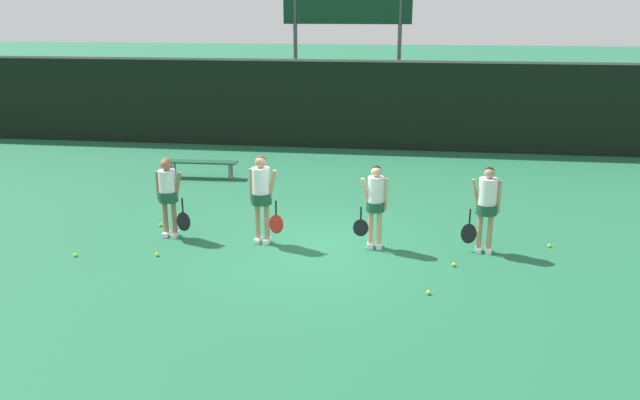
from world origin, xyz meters
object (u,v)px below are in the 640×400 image
tennis_ball_0 (454,265)px  tennis_ball_7 (75,255)px  player_1 (262,191)px  tennis_ball_1 (161,225)px  tennis_ball_3 (380,223)px  bench_courtside (201,163)px  player_0 (168,190)px  player_2 (375,200)px  tennis_ball_5 (267,224)px  scoreboard (347,17)px  tennis_ball_6 (549,245)px  tennis_ball_2 (428,293)px  tennis_ball_4 (157,255)px  player_3 (487,203)px

tennis_ball_0 → tennis_ball_7: bearing=-175.8°
player_1 → tennis_ball_0: size_ratio=24.68×
tennis_ball_1 → tennis_ball_3: tennis_ball_1 is taller
bench_courtside → player_0: (0.83, -4.51, 0.57)m
player_0 → player_1: bearing=-3.2°
player_2 → tennis_ball_5: player_2 is taller
tennis_ball_1 → scoreboard: bearing=73.5°
player_2 → tennis_ball_6: (3.40, 0.48, -0.93)m
player_0 → tennis_ball_2: 5.62m
tennis_ball_3 → tennis_ball_5: bearing=-170.7°
tennis_ball_3 → tennis_ball_7: size_ratio=0.96×
scoreboard → bench_courtside: (-3.37, -6.12, -3.77)m
scoreboard → player_2: size_ratio=3.19×
scoreboard → tennis_ball_5: 10.60m
tennis_ball_4 → tennis_ball_6: size_ratio=1.03×
player_2 → player_3: size_ratio=0.99×
bench_courtside → player_3: 8.40m
tennis_ball_0 → scoreboard: bearing=105.1°
tennis_ball_0 → tennis_ball_6: bearing=32.6°
tennis_ball_3 → player_2: bearing=-92.1°
player_2 → tennis_ball_3: 1.65m
player_2 → tennis_ball_0: 1.90m
player_0 → tennis_ball_0: 5.77m
tennis_ball_5 → tennis_ball_7: (-3.19, -2.23, -0.00)m
scoreboard → tennis_ball_0: scoreboard is taller
player_0 → player_2: bearing=-1.3°
player_3 → tennis_ball_2: size_ratio=23.50×
tennis_ball_6 → tennis_ball_2: bearing=-134.3°
player_1 → tennis_ball_0: (3.69, -0.72, -1.03)m
tennis_ball_2 → tennis_ball_3: bearing=105.8°
player_0 → tennis_ball_5: size_ratio=23.72×
player_0 → player_1: size_ratio=0.92×
tennis_ball_0 → tennis_ball_4: bearing=-177.2°
tennis_ball_2 → tennis_ball_5: size_ratio=1.03×
player_3 → tennis_ball_2: (-1.09, -2.05, -0.95)m
tennis_ball_1 → tennis_ball_6: bearing=-0.8°
player_0 → tennis_ball_0: (5.64, -0.81, -0.94)m
player_0 → tennis_ball_3: player_0 is taller
player_2 → tennis_ball_0: (1.48, -0.75, -0.93)m
player_1 → tennis_ball_5: bearing=101.3°
player_3 → tennis_ball_3: 2.59m
player_1 → tennis_ball_7: size_ratio=25.86×
scoreboard → player_2: bearing=-81.4°
tennis_ball_5 → tennis_ball_2: bearing=-41.4°
scoreboard → player_1: scoreboard is taller
tennis_ball_3 → tennis_ball_4: tennis_ball_4 is taller
tennis_ball_6 → tennis_ball_4: bearing=-168.6°
scoreboard → tennis_ball_4: scoreboard is taller
player_2 → tennis_ball_1: 4.73m
player_1 → tennis_ball_1: 2.67m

